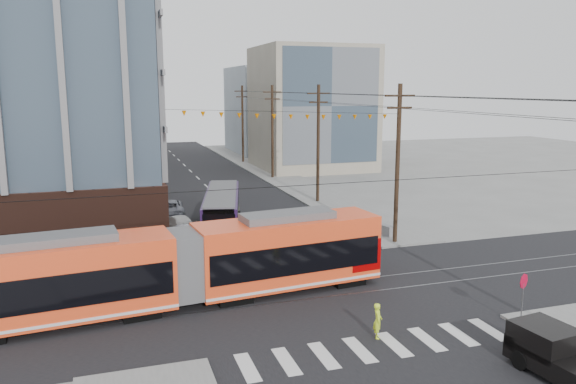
# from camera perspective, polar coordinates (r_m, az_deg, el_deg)

# --- Properties ---
(ground) EXTENTS (160.00, 160.00, 0.00)m
(ground) POSITION_cam_1_polar(r_m,az_deg,el_deg) (27.18, 6.08, -12.77)
(ground) COLOR slate
(bg_bldg_nw_near) EXTENTS (18.00, 16.00, 18.00)m
(bg_bldg_nw_near) POSITION_cam_1_polar(r_m,az_deg,el_deg) (75.02, -23.43, 8.40)
(bg_bldg_nw_near) COLOR #8C99A5
(bg_bldg_nw_near) RESTS_ON ground
(bg_bldg_ne_near) EXTENTS (14.00, 14.00, 16.00)m
(bg_bldg_ne_near) POSITION_cam_1_polar(r_m,az_deg,el_deg) (75.51, 2.38, 8.50)
(bg_bldg_ne_near) COLOR gray
(bg_bldg_ne_near) RESTS_ON ground
(bg_bldg_nw_far) EXTENTS (16.00, 18.00, 20.00)m
(bg_bldg_nw_far) POSITION_cam_1_polar(r_m,az_deg,el_deg) (94.78, -20.58, 9.48)
(bg_bldg_nw_far) COLOR gray
(bg_bldg_nw_far) RESTS_ON ground
(bg_bldg_ne_far) EXTENTS (16.00, 16.00, 14.00)m
(bg_bldg_ne_far) POSITION_cam_1_polar(r_m,az_deg,el_deg) (95.11, -0.73, 8.34)
(bg_bldg_ne_far) COLOR #8C99A5
(bg_bldg_ne_far) RESTS_ON ground
(utility_pole_far) EXTENTS (0.30, 0.30, 11.00)m
(utility_pole_far) POSITION_cam_1_polar(r_m,az_deg,el_deg) (81.11, -4.64, 6.85)
(utility_pole_far) COLOR black
(utility_pole_far) RESTS_ON ground
(streetcar) EXTENTS (21.35, 5.13, 4.08)m
(streetcar) POSITION_cam_1_polar(r_m,az_deg,el_deg) (28.53, -10.49, -7.38)
(streetcar) COLOR #FF4B1E
(streetcar) RESTS_ON ground
(city_bus) EXTENTS (5.01, 11.52, 3.19)m
(city_bus) POSITION_cam_1_polar(r_m,az_deg,el_deg) (42.11, -6.71, -2.04)
(city_bus) COLOR #2D1746
(city_bus) RESTS_ON ground
(parked_car_silver) EXTENTS (1.59, 4.47, 1.47)m
(parked_car_silver) POSITION_cam_1_polar(r_m,az_deg,el_deg) (39.53, -10.16, -4.25)
(parked_car_silver) COLOR #A1A4B6
(parked_car_silver) RESTS_ON ground
(parked_car_white) EXTENTS (2.48, 4.63, 1.28)m
(parked_car_white) POSITION_cam_1_polar(r_m,az_deg,el_deg) (43.15, -11.06, -3.16)
(parked_car_white) COLOR silver
(parked_car_white) RESTS_ON ground
(parked_car_grey) EXTENTS (2.61, 5.16, 1.40)m
(parked_car_grey) POSITION_cam_1_polar(r_m,az_deg,el_deg) (48.64, -11.96, -1.56)
(parked_car_grey) COLOR slate
(parked_car_grey) RESTS_ON ground
(pedestrian) EXTENTS (0.58, 0.68, 1.58)m
(pedestrian) POSITION_cam_1_polar(r_m,az_deg,el_deg) (25.26, 9.10, -12.78)
(pedestrian) COLOR #DCFF2C
(pedestrian) RESTS_ON ground
(stop_sign) EXTENTS (0.94, 0.94, 2.33)m
(stop_sign) POSITION_cam_1_polar(r_m,az_deg,el_deg) (28.05, 22.70, -10.25)
(stop_sign) COLOR #BD0125
(stop_sign) RESTS_ON ground
(jersey_barrier) EXTENTS (2.25, 4.45, 0.87)m
(jersey_barrier) POSITION_cam_1_polar(r_m,az_deg,el_deg) (42.67, 8.47, -3.51)
(jersey_barrier) COLOR gray
(jersey_barrier) RESTS_ON ground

